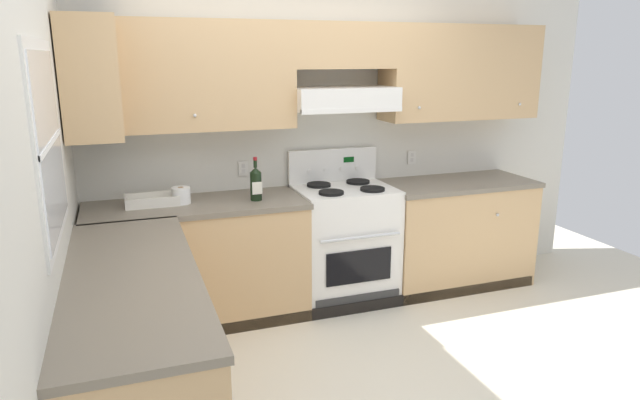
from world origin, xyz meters
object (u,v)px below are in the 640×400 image
object	(u,v)px
bowl	(152,202)
stove	(344,243)
paper_towel_roll	(181,195)
wine_bottle	(256,183)

from	to	relation	value
bowl	stove	bearing A→B (deg)	-1.96
stove	paper_towel_roll	bearing A→B (deg)	179.08
stove	wine_bottle	size ratio (longest dim) A/B	3.76
stove	wine_bottle	bearing A→B (deg)	-174.80
wine_bottle	paper_towel_roll	xyz separation A→B (m)	(-0.53, 0.09, -0.07)
stove	paper_towel_roll	size ratio (longest dim) A/B	9.12
wine_bottle	bowl	size ratio (longest dim) A/B	0.87
wine_bottle	paper_towel_roll	distance (m)	0.54
wine_bottle	bowl	world-z (taller)	wine_bottle
wine_bottle	paper_towel_roll	world-z (taller)	wine_bottle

